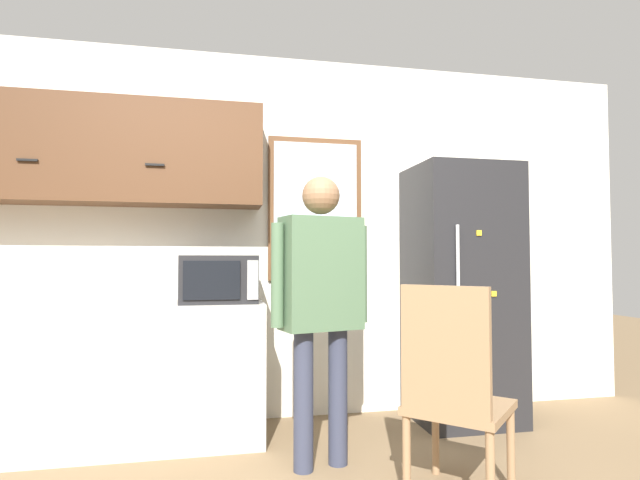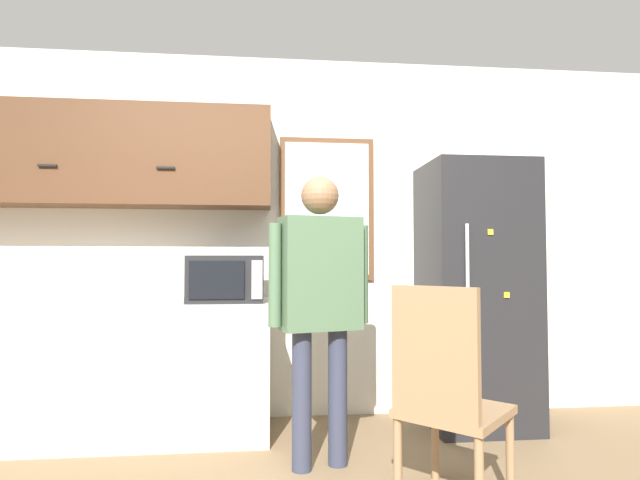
{
  "view_description": "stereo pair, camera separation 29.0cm",
  "coord_description": "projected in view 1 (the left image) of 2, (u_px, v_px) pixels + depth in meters",
  "views": [
    {
      "loc": [
        -0.34,
        -1.77,
        1.16
      ],
      "look_at": [
        0.25,
        1.07,
        1.28
      ],
      "focal_mm": 28.0,
      "sensor_mm": 36.0,
      "label": 1
    },
    {
      "loc": [
        -0.05,
        -1.81,
        1.16
      ],
      "look_at": [
        0.25,
        1.07,
        1.28
      ],
      "focal_mm": 28.0,
      "sensor_mm": 36.0,
      "label": 2
    }
  ],
  "objects": [
    {
      "name": "back_wall",
      "position": [
        264.0,
        235.0,
        3.74
      ],
      "size": [
        6.0,
        0.06,
        2.7
      ],
      "color": "silver",
      "rests_on": "ground_plane"
    },
    {
      "name": "microwave",
      "position": [
        219.0,
        279.0,
        3.23
      ],
      "size": [
        0.49,
        0.4,
        0.3
      ],
      "color": "#232326",
      "rests_on": "counter"
    },
    {
      "name": "counter",
      "position": [
        89.0,
        374.0,
        3.13
      ],
      "size": [
        2.16,
        0.64,
        0.89
      ],
      "color": "#BCB7AD",
      "rests_on": "ground_plane"
    },
    {
      "name": "upper_cabinets",
      "position": [
        99.0,
        152.0,
        3.34
      ],
      "size": [
        2.16,
        0.35,
        0.7
      ],
      "color": "#51331E"
    },
    {
      "name": "chair",
      "position": [
        453.0,
        387.0,
        2.38
      ],
      "size": [
        0.64,
        0.64,
        1.04
      ],
      "rotation": [
        0.0,
        0.0,
        2.36
      ],
      "color": "#997551",
      "rests_on": "ground_plane"
    },
    {
      "name": "refrigerator",
      "position": [
        461.0,
        292.0,
        3.66
      ],
      "size": [
        0.71,
        0.66,
        1.85
      ],
      "color": "#232326",
      "rests_on": "ground_plane"
    },
    {
      "name": "person",
      "position": [
        321.0,
        289.0,
        2.83
      ],
      "size": [
        0.58,
        0.32,
        1.64
      ],
      "rotation": [
        0.0,
        0.0,
        0.24
      ],
      "color": "#33384C",
      "rests_on": "ground_plane"
    },
    {
      "name": "window",
      "position": [
        315.0,
        209.0,
        3.78
      ],
      "size": [
        0.72,
        0.05,
        1.08
      ],
      "color": "brown"
    }
  ]
}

